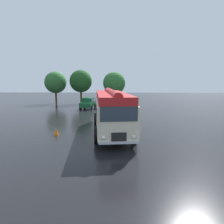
# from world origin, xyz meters

# --- Properties ---
(ground_plane) EXTENTS (120.00, 120.00, 0.00)m
(ground_plane) POSITION_xyz_m (0.00, 0.00, 0.00)
(ground_plane) COLOR black
(vintage_bus) EXTENTS (3.71, 10.33, 3.49)m
(vintage_bus) POSITION_xyz_m (-0.11, 0.24, 1.89)
(vintage_bus) COLOR beige
(vintage_bus) RESTS_ON ground
(car_near_left) EXTENTS (2.20, 4.31, 1.66)m
(car_near_left) POSITION_xyz_m (-4.27, 14.69, 0.85)
(car_near_left) COLOR #144C28
(car_near_left) RESTS_ON ground
(car_mid_left) EXTENTS (1.99, 4.22, 1.66)m
(car_mid_left) POSITION_xyz_m (-1.74, 15.33, 0.85)
(car_mid_left) COLOR #B7BABF
(car_mid_left) RESTS_ON ground
(car_mid_right) EXTENTS (2.23, 4.33, 1.66)m
(car_mid_right) POSITION_xyz_m (1.34, 15.41, 0.85)
(car_mid_right) COLOR #4C5156
(car_mid_right) RESTS_ON ground
(tree_far_left) EXTENTS (4.13, 4.13, 6.04)m
(tree_far_left) POSITION_xyz_m (-11.43, 22.07, 4.05)
(tree_far_left) COLOR #4C3823
(tree_far_left) RESTS_ON ground
(tree_left_of_centre) EXTENTS (4.22, 4.22, 6.31)m
(tree_left_of_centre) POSITION_xyz_m (-6.71, 21.83, 4.27)
(tree_left_of_centre) COLOR #4C3823
(tree_left_of_centre) RESTS_ON ground
(tree_centre) EXTENTS (4.25, 4.25, 5.97)m
(tree_centre) POSITION_xyz_m (-0.29, 22.34, 3.85)
(tree_centre) COLOR #4C3823
(tree_centre) RESTS_ON ground
(traffic_cone) EXTENTS (0.36, 0.36, 0.55)m
(traffic_cone) POSITION_xyz_m (-4.35, -1.14, 0.28)
(traffic_cone) COLOR orange
(traffic_cone) RESTS_ON ground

